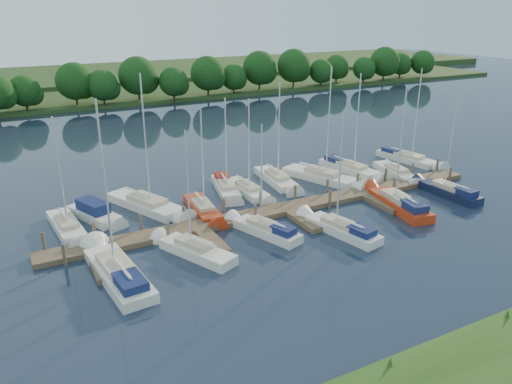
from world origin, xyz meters
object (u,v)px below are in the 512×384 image
sailboat_s_2 (265,230)px  sailboat_n_0 (68,228)px  motorboat (95,215)px  dock (290,211)px  sailboat_n_5 (248,191)px

sailboat_s_2 → sailboat_n_0: bearing=131.2°
sailboat_n_0 → motorboat: sailboat_n_0 is taller
dock → motorboat: size_ratio=6.36×
sailboat_n_5 → sailboat_s_2: bearing=69.8°
sailboat_n_0 → sailboat_s_2: (13.24, -7.60, 0.06)m
sailboat_n_5 → sailboat_n_0: bearing=1.0°
dock → sailboat_n_0: (-17.03, 5.02, 0.07)m
motorboat → sailboat_s_2: bearing=119.5°
dock → sailboat_s_2: bearing=-145.8°
motorboat → sailboat_n_5: 13.67m
sailboat_s_2 → dock: bearing=15.3°
sailboat_n_5 → sailboat_s_2: sailboat_n_5 is taller
dock → sailboat_n_5: (-1.01, 5.78, 0.07)m
dock → sailboat_s_2: 4.59m
sailboat_n_0 → motorboat: 2.69m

